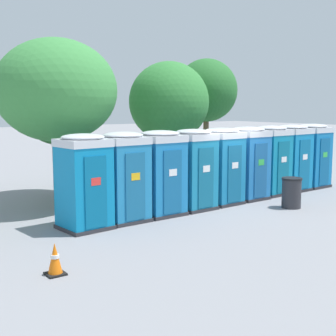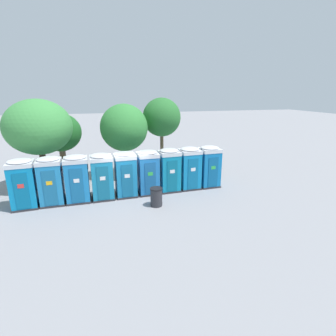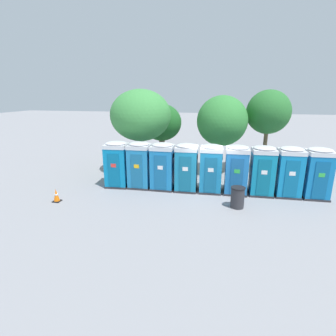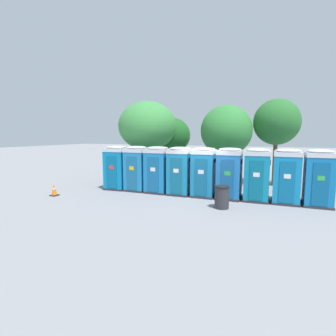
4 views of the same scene
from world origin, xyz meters
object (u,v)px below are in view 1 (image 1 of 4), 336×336
portapotty_3 (193,169)px  traffic_cone (55,259)px  street_tree_1 (169,102)px  trash_can (291,193)px  street_tree_2 (60,111)px  portapotty_2 (161,172)px  portapotty_1 (124,176)px  portapotty_5 (248,163)px  street_tree_0 (206,91)px  portapotty_8 (312,155)px  street_tree_3 (56,91)px  portapotty_0 (84,181)px  portapotty_4 (222,166)px  portapotty_6 (271,160)px  portapotty_7 (292,157)px

portapotty_3 → traffic_cone: 6.65m
street_tree_1 → trash_can: bearing=-79.9°
street_tree_2 → portapotty_2: bearing=-76.0°
street_tree_2 → trash_can: 8.51m
portapotty_1 → portapotty_5: size_ratio=1.00×
portapotty_5 → street_tree_2: 6.95m
street_tree_0 → street_tree_1: street_tree_0 is taller
portapotty_1 → portapotty_3: size_ratio=1.00×
portapotty_1 → portapotty_8: same height
street_tree_0 → street_tree_3: 8.08m
street_tree_0 → portapotty_2: bearing=-141.5°
portapotty_1 → portapotty_3: (2.58, 0.05, 0.00)m
portapotty_8 → traffic_cone: size_ratio=3.97×
portapotty_0 → portapotty_8: 10.33m
traffic_cone → portapotty_3: bearing=26.4°
street_tree_1 → portapotty_5: bearing=-75.3°
portapotty_3 → traffic_cone: size_ratio=3.97×
portapotty_4 → portapotty_8: size_ratio=1.00×
portapotty_2 → portapotty_4: bearing=2.3°
portapotty_6 → street_tree_3: 8.01m
portapotty_5 → portapotty_8: bearing=3.0°
portapotty_4 → street_tree_2: size_ratio=0.58×
portapotty_3 → portapotty_5: size_ratio=1.00×
portapotty_2 → traffic_cone: (-4.60, -2.89, -0.97)m
portapotty_3 → portapotty_6: bearing=3.2°
traffic_cone → portapotty_7: bearing=16.2°
trash_can → traffic_cone: trash_can is taller
portapotty_4 → street_tree_1: size_ratio=0.51×
portapotty_2 → portapotty_6: same height
portapotty_2 → portapotty_3: size_ratio=1.00×
portapotty_2 → portapotty_5: bearing=2.2°
portapotty_5 → traffic_cone: portapotty_5 is taller
portapotty_4 → portapotty_6: size_ratio=1.00×
portapotty_4 → portapotty_1: bearing=-178.2°
portapotty_3 → portapotty_2: bearing=-178.6°
portapotty_1 → street_tree_1: 5.97m
portapotty_5 → traffic_cone: bearing=-160.3°
portapotty_5 → portapotty_6: bearing=4.5°
portapotty_7 → street_tree_3: bearing=164.2°
portapotty_2 → portapotty_7: same height
portapotty_1 → street_tree_0: bearing=33.2°
traffic_cone → portapotty_0: bearing=53.9°
portapotty_3 → portapotty_6: (3.87, 0.22, -0.00)m
street_tree_0 → portapotty_5: bearing=-113.3°
portapotty_1 → street_tree_0: street_tree_0 is taller
portapotty_2 → street_tree_1: 5.12m
portapotty_7 → street_tree_0: street_tree_0 is taller
street_tree_1 → street_tree_2: bearing=166.2°
traffic_cone → portapotty_6: bearing=17.9°
trash_can → portapotty_4: bearing=126.2°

